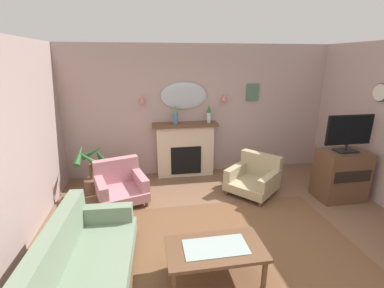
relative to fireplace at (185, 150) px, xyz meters
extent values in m
cube|color=brown|center=(0.35, -2.75, -0.62)|extent=(6.62, 6.84, 0.10)
cube|color=#B29993|center=(0.35, 0.22, 0.80)|extent=(6.62, 0.10, 2.74)
cube|color=brown|center=(0.35, -2.55, -0.56)|extent=(3.20, 2.40, 0.01)
cube|color=beige|center=(0.00, 0.01, -0.02)|extent=(1.20, 0.28, 1.10)
cube|color=black|center=(0.00, -0.09, -0.19)|extent=(0.64, 0.12, 0.60)
cube|color=brown|center=(0.00, -0.01, 0.56)|extent=(1.36, 0.36, 0.06)
cylinder|color=#4C7093|center=(-0.20, -0.03, 0.70)|extent=(0.10, 0.10, 0.23)
cone|color=#4C8447|center=(-0.20, -0.03, 0.89)|extent=(0.10, 0.10, 0.16)
cylinder|color=silver|center=(0.50, -0.03, 0.70)|extent=(0.08, 0.08, 0.22)
cone|color=#2D6633|center=(0.50, -0.03, 0.89)|extent=(0.10, 0.10, 0.16)
ellipsoid|color=#B2BCC6|center=(0.00, 0.14, 1.14)|extent=(0.96, 0.06, 0.56)
cone|color=#D17066|center=(-0.85, 0.09, 1.09)|extent=(0.14, 0.14, 0.14)
cone|color=#D17066|center=(0.85, 0.09, 1.09)|extent=(0.14, 0.14, 0.14)
cylinder|color=silver|center=(3.12, -1.45, 1.33)|extent=(0.04, 0.28, 0.28)
torus|color=brown|center=(3.12, -1.45, 1.33)|extent=(0.03, 0.31, 0.31)
cube|color=#4C6B56|center=(1.50, 0.15, 1.18)|extent=(0.28, 0.03, 0.36)
cube|color=brown|center=(-0.09, -3.01, -0.15)|extent=(1.10, 0.60, 0.04)
cube|color=#8C9E99|center=(-0.09, -3.01, -0.13)|extent=(0.72, 0.36, 0.01)
cylinder|color=brown|center=(-0.58, -3.25, -0.37)|extent=(0.06, 0.06, 0.40)
cylinder|color=brown|center=(0.40, -3.25, -0.37)|extent=(0.06, 0.06, 0.40)
cylinder|color=brown|center=(-0.58, -2.77, -0.37)|extent=(0.06, 0.06, 0.40)
cylinder|color=brown|center=(0.40, -2.77, -0.37)|extent=(0.06, 0.06, 0.40)
cube|color=gray|center=(-1.46, -2.81, -0.38)|extent=(0.93, 1.74, 0.18)
cube|color=gray|center=(-1.81, -2.79, -0.05)|extent=(0.27, 1.71, 0.48)
cube|color=gray|center=(-1.42, -2.03, -0.17)|extent=(0.76, 0.20, 0.24)
cylinder|color=brown|center=(-1.08, -2.06, -0.52)|extent=(0.07, 0.07, 0.10)
cylinder|color=brown|center=(-1.76, -2.02, -0.52)|extent=(0.07, 0.07, 0.10)
cube|color=tan|center=(1.11, -1.08, -0.39)|extent=(1.13, 1.13, 0.16)
cube|color=tan|center=(1.36, -0.86, -0.09)|extent=(0.65, 0.71, 0.45)
cube|color=tan|center=(0.88, -0.83, -0.20)|extent=(0.63, 0.58, 0.22)
cube|color=tan|center=(1.33, -1.34, -0.20)|extent=(0.63, 0.58, 0.22)
cylinder|color=brown|center=(0.63, -1.05, -0.52)|extent=(0.06, 0.06, 0.10)
cylinder|color=brown|center=(1.07, -1.56, -0.52)|extent=(0.06, 0.06, 0.10)
cylinder|color=brown|center=(1.14, -0.60, -0.52)|extent=(0.06, 0.06, 0.10)
cylinder|color=brown|center=(1.59, -1.11, -0.52)|extent=(0.06, 0.06, 0.10)
cube|color=#B77A84|center=(-1.28, -1.00, -0.39)|extent=(1.00, 1.00, 0.16)
cube|color=#B77A84|center=(-1.38, -0.68, -0.09)|extent=(0.81, 0.39, 0.45)
cube|color=#B77A84|center=(-1.60, -1.10, -0.20)|extent=(0.35, 0.73, 0.22)
cube|color=#B77A84|center=(-0.95, -0.90, -0.20)|extent=(0.35, 0.73, 0.22)
cylinder|color=brown|center=(-1.50, -1.43, -0.52)|extent=(0.06, 0.06, 0.10)
cylinder|color=brown|center=(-0.85, -1.23, -0.52)|extent=(0.06, 0.06, 0.10)
cylinder|color=brown|center=(-1.70, -0.78, -0.52)|extent=(0.06, 0.06, 0.10)
cylinder|color=brown|center=(-1.05, -0.58, -0.52)|extent=(0.06, 0.06, 0.10)
cube|color=brown|center=(2.61, -1.49, -0.12)|extent=(0.80, 0.56, 0.90)
cube|color=black|center=(2.61, -1.77, -0.03)|extent=(0.68, 0.02, 0.20)
cube|color=black|center=(2.61, -1.51, 0.34)|extent=(0.36, 0.24, 0.03)
cylinder|color=black|center=(2.61, -1.51, 0.41)|extent=(0.04, 0.04, 0.10)
cube|color=black|center=(2.61, -1.51, 0.72)|extent=(0.84, 0.04, 0.52)
cube|color=black|center=(2.61, -1.53, 0.72)|extent=(0.80, 0.01, 0.48)
cylinder|color=brown|center=(-1.86, -0.53, -0.43)|extent=(0.32, 0.32, 0.28)
cylinder|color=brown|center=(-1.86, -0.53, -0.15)|extent=(0.06, 0.06, 0.30)
cone|color=#2D6633|center=(-1.68, -0.55, 0.18)|extent=(0.16, 0.40, 0.40)
cone|color=#2D6633|center=(-1.83, -0.35, 0.18)|extent=(0.46, 0.18, 0.32)
cone|color=#2D6633|center=(-2.03, -0.51, 0.18)|extent=(0.17, 0.45, 0.34)
cone|color=#2D6633|center=(-1.84, -0.70, 0.18)|extent=(0.42, 0.15, 0.38)
camera|label=1|loc=(-0.77, -5.47, 1.88)|focal=25.41mm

